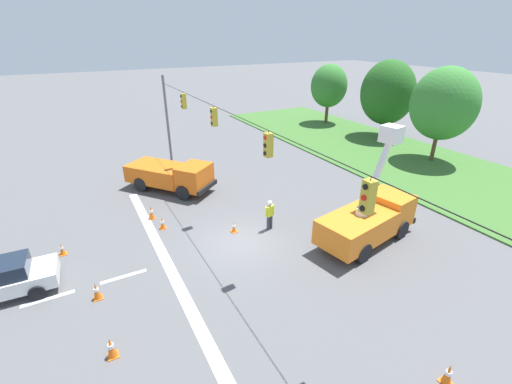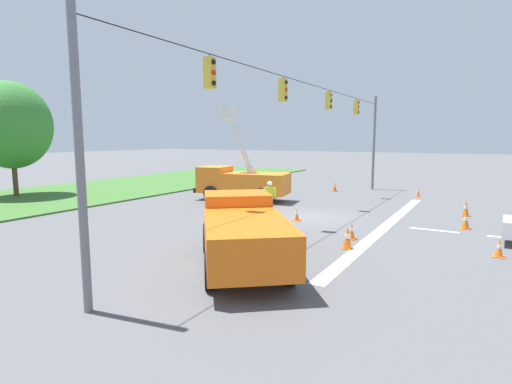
% 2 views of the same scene
% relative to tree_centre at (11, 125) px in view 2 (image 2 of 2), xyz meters
% --- Properties ---
extents(ground_plane, '(200.00, 200.00, 0.00)m').
position_rel_tree_centre_xyz_m(ground_plane, '(3.56, -19.95, -4.85)').
color(ground_plane, '#565659').
extents(grass_verge, '(56.00, 12.00, 0.10)m').
position_rel_tree_centre_xyz_m(grass_verge, '(3.56, -1.95, -4.80)').
color(grass_verge, '#3D6B2D').
rests_on(grass_verge, ground).
extents(lane_markings, '(17.60, 15.25, 0.01)m').
position_rel_tree_centre_xyz_m(lane_markings, '(3.56, -25.36, -4.85)').
color(lane_markings, silver).
rests_on(lane_markings, ground).
extents(signal_gantry, '(26.20, 0.33, 7.20)m').
position_rel_tree_centre_xyz_m(signal_gantry, '(3.50, -19.95, -0.27)').
color(signal_gantry, slate).
rests_on(signal_gantry, ground).
extents(tree_centre, '(5.29, 4.81, 7.76)m').
position_rel_tree_centre_xyz_m(tree_centre, '(0.00, 0.00, 0.00)').
color(tree_centre, brown).
rests_on(tree_centre, ground).
extents(utility_truck_bucket_lift, '(3.29, 6.24, 6.04)m').
position_rel_tree_centre_xyz_m(utility_truck_bucket_lift, '(6.52, -14.02, -3.52)').
color(utility_truck_bucket_lift, orange).
rests_on(utility_truck_bucket_lift, ground).
extents(utility_truck_support_near, '(6.24, 5.62, 2.06)m').
position_rel_tree_centre_xyz_m(utility_truck_support_near, '(-4.77, -21.24, -3.74)').
color(utility_truck_support_near, orange).
rests_on(utility_truck_support_near, ground).
extents(road_worker, '(0.32, 0.64, 1.77)m').
position_rel_tree_centre_xyz_m(road_worker, '(3.11, -17.97, -3.85)').
color(road_worker, '#383842').
rests_on(road_worker, ground).
extents(traffic_cone_foreground_left, '(0.36, 0.36, 0.80)m').
position_rel_tree_centre_xyz_m(traffic_cone_foreground_left, '(4.52, -27.05, -4.46)').
color(traffic_cone_foreground_left, orange).
rests_on(traffic_cone_foreground_left, ground).
extents(traffic_cone_foreground_right, '(0.36, 0.36, 0.69)m').
position_rel_tree_centre_xyz_m(traffic_cone_foreground_right, '(0.19, -23.23, -4.51)').
color(traffic_cone_foreground_right, orange).
rests_on(traffic_cone_foreground_right, ground).
extents(traffic_cone_mid_right, '(0.36, 0.36, 0.60)m').
position_rel_tree_centre_xyz_m(traffic_cone_mid_right, '(14.18, -23.70, -4.57)').
color(traffic_cone_mid_right, orange).
rests_on(traffic_cone_mid_right, ground).
extents(traffic_cone_near_bucket, '(0.36, 0.36, 0.83)m').
position_rel_tree_centre_xyz_m(traffic_cone_near_bucket, '(7.78, -26.90, -4.44)').
color(traffic_cone_near_bucket, orange).
rests_on(traffic_cone_near_bucket, ground).
extents(traffic_cone_lane_edge_b, '(0.36, 0.36, 0.83)m').
position_rel_tree_centre_xyz_m(traffic_cone_lane_edge_b, '(-1.25, -23.50, -4.44)').
color(traffic_cone_lane_edge_b, orange).
rests_on(traffic_cone_lane_edge_b, ground).
extents(traffic_cone_far_left, '(0.36, 0.36, 0.62)m').
position_rel_tree_centre_xyz_m(traffic_cone_far_left, '(0.32, -28.25, -4.55)').
color(traffic_cone_far_left, orange).
rests_on(traffic_cone_far_left, ground).
extents(traffic_cone_far_right, '(0.36, 0.36, 0.61)m').
position_rel_tree_centre_xyz_m(traffic_cone_far_right, '(2.42, -19.84, -4.56)').
color(traffic_cone_far_right, orange).
rests_on(traffic_cone_far_right, ground).
extents(traffic_cone_centre_line, '(0.36, 0.36, 0.77)m').
position_rel_tree_centre_xyz_m(traffic_cone_centre_line, '(13.80, -17.82, -4.47)').
color(traffic_cone_centre_line, orange).
rests_on(traffic_cone_centre_line, ground).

